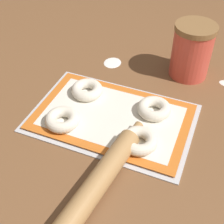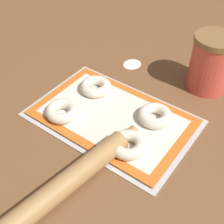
# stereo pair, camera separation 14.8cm
# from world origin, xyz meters

# --- Properties ---
(ground_plane) EXTENTS (2.80, 2.80, 0.00)m
(ground_plane) POSITION_xyz_m (0.00, 0.00, 0.00)
(ground_plane) COLOR brown
(baking_tray) EXTENTS (0.43, 0.28, 0.01)m
(baking_tray) POSITION_xyz_m (-0.01, -0.00, 0.00)
(baking_tray) COLOR silver
(baking_tray) RESTS_ON ground_plane
(baking_mat) EXTENTS (0.41, 0.26, 0.00)m
(baking_mat) POSITION_xyz_m (-0.01, -0.00, 0.01)
(baking_mat) COLOR orange
(baking_mat) RESTS_ON baking_tray
(bagel_front_left) EXTENTS (0.09, 0.09, 0.03)m
(bagel_front_left) POSITION_xyz_m (-0.12, -0.08, 0.03)
(bagel_front_left) COLOR silver
(bagel_front_left) RESTS_ON baking_mat
(bagel_front_right) EXTENTS (0.09, 0.09, 0.03)m
(bagel_front_right) POSITION_xyz_m (0.08, -0.07, 0.03)
(bagel_front_right) COLOR silver
(bagel_front_right) RESTS_ON baking_mat
(bagel_back_left) EXTENTS (0.09, 0.09, 0.03)m
(bagel_back_left) POSITION_xyz_m (-0.12, 0.06, 0.03)
(bagel_back_left) COLOR silver
(bagel_back_left) RESTS_ON baking_mat
(bagel_back_right) EXTENTS (0.09, 0.09, 0.03)m
(bagel_back_right) POSITION_xyz_m (0.08, 0.05, 0.03)
(bagel_back_right) COLOR silver
(bagel_back_right) RESTS_ON baking_mat
(flour_canister) EXTENTS (0.12, 0.12, 0.17)m
(flour_canister) POSITION_xyz_m (0.13, 0.28, 0.08)
(flour_canister) COLOR #DB4C3D
(flour_canister) RESTS_ON ground_plane
(rolling_pin) EXTENTS (0.09, 0.42, 0.05)m
(rolling_pin) POSITION_xyz_m (0.04, -0.23, 0.03)
(rolling_pin) COLOR #AD7F4C
(rolling_pin) RESTS_ON ground_plane
(flour_patch_far) EXTENTS (0.06, 0.06, 0.00)m
(flour_patch_far) POSITION_xyz_m (-0.11, 0.25, 0.00)
(flour_patch_far) COLOR white
(flour_patch_far) RESTS_ON ground_plane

